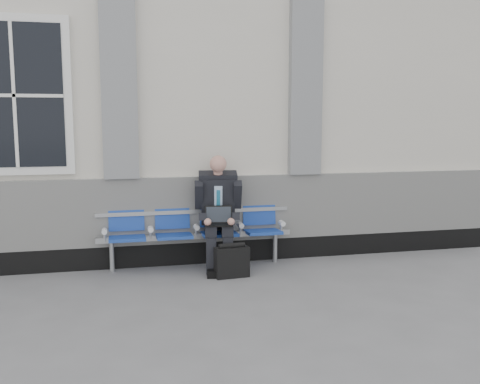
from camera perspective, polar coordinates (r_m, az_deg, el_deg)
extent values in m
cube|color=beige|center=(9.26, -22.81, 8.03)|extent=(14.00, 4.00, 4.20)
cube|color=gray|center=(7.08, -12.79, 11.12)|extent=(0.45, 0.14, 2.40)
cube|color=gray|center=(7.52, 7.00, 11.05)|extent=(0.45, 0.14, 2.40)
cube|color=white|center=(7.20, -22.89, 9.45)|extent=(1.35, 0.10, 1.95)
cube|color=black|center=(7.15, -22.96, 9.46)|extent=(1.15, 0.02, 1.75)
cube|color=#9EA0A3|center=(7.17, -4.71, -4.69)|extent=(2.60, 0.07, 0.07)
cube|color=#9EA0A3|center=(7.22, -4.87, -2.09)|extent=(2.60, 0.05, 0.05)
cylinder|color=#9EA0A3|center=(7.15, -13.51, -6.76)|extent=(0.06, 0.06, 0.39)
cylinder|color=#9EA0A3|center=(7.45, 3.76, -5.98)|extent=(0.06, 0.06, 0.39)
cube|color=#143899|center=(7.01, -11.94, -4.86)|extent=(0.46, 0.42, 0.07)
cube|color=#143899|center=(7.17, -12.03, -2.47)|extent=(0.46, 0.10, 0.40)
cube|color=#143899|center=(7.05, -7.04, -4.69)|extent=(0.46, 0.42, 0.07)
cube|color=#143899|center=(7.20, -7.25, -2.31)|extent=(0.46, 0.10, 0.40)
cube|color=#143899|center=(7.13, -2.23, -4.49)|extent=(0.46, 0.42, 0.07)
cube|color=#143899|center=(7.28, -2.54, -2.14)|extent=(0.46, 0.10, 0.40)
cube|color=#143899|center=(7.26, 2.44, -4.26)|extent=(0.46, 0.42, 0.07)
cube|color=#143899|center=(7.41, 2.03, -1.97)|extent=(0.46, 0.10, 0.40)
cylinder|color=white|center=(7.03, -14.26, -4.08)|extent=(0.07, 0.12, 0.07)
cylinder|color=white|center=(7.03, -9.52, -3.93)|extent=(0.07, 0.12, 0.07)
cylinder|color=white|center=(7.09, -4.67, -3.75)|extent=(0.07, 0.12, 0.07)
cylinder|color=white|center=(7.20, 0.08, -3.55)|extent=(0.07, 0.12, 0.07)
cylinder|color=white|center=(7.35, 4.50, -3.34)|extent=(0.07, 0.12, 0.07)
cube|color=black|center=(6.83, -3.06, -8.53)|extent=(0.15, 0.29, 0.10)
cube|color=black|center=(6.84, -1.27, -8.50)|extent=(0.15, 0.29, 0.10)
cube|color=black|center=(6.84, -3.09, -6.79)|extent=(0.15, 0.15, 0.47)
cube|color=black|center=(6.85, -1.31, -6.76)|extent=(0.15, 0.15, 0.47)
cube|color=black|center=(7.00, -3.15, -3.94)|extent=(0.21, 0.49, 0.15)
cube|color=black|center=(7.01, -1.42, -3.92)|extent=(0.21, 0.49, 0.15)
cube|color=black|center=(7.15, -2.37, -0.85)|extent=(0.49, 0.42, 0.67)
cube|color=#BFDAFB|center=(7.02, -2.33, -0.84)|extent=(0.12, 0.11, 0.38)
cube|color=teal|center=(7.01, -2.33, -1.02)|extent=(0.06, 0.09, 0.31)
cube|color=black|center=(7.07, -2.38, 1.65)|extent=(0.54, 0.32, 0.15)
cylinder|color=tan|center=(7.01, -2.36, 2.20)|extent=(0.12, 0.12, 0.11)
sphere|color=tan|center=(6.94, -2.35, 3.02)|extent=(0.22, 0.22, 0.22)
cube|color=black|center=(7.02, -4.41, -0.32)|extent=(0.15, 0.31, 0.39)
cube|color=black|center=(7.04, -0.28, -0.28)|extent=(0.15, 0.31, 0.39)
cube|color=black|center=(6.88, -4.03, -2.63)|extent=(0.14, 0.34, 0.15)
cube|color=black|center=(6.90, -0.51, -2.59)|extent=(0.14, 0.34, 0.15)
sphere|color=tan|center=(6.74, -3.47, -3.21)|extent=(0.10, 0.10, 0.10)
sphere|color=tan|center=(6.75, -0.96, -3.18)|extent=(0.10, 0.10, 0.10)
cube|color=black|center=(6.84, -2.24, -3.49)|extent=(0.38, 0.29, 0.02)
cube|color=black|center=(6.94, -2.29, -2.40)|extent=(0.36, 0.14, 0.22)
cube|color=black|center=(6.93, -2.29, -2.41)|extent=(0.32, 0.12, 0.19)
cube|color=black|center=(6.74, -0.88, -7.49)|extent=(0.44, 0.22, 0.38)
cylinder|color=black|center=(6.69, -0.89, -5.74)|extent=(0.34, 0.10, 0.07)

